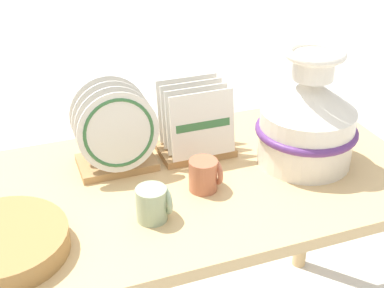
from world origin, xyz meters
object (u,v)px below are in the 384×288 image
(mug_terracotta_glaze, at_px, (205,175))
(ceramic_vase, at_px, (308,118))
(dish_rack_round_plates, at_px, (115,136))
(dish_rack_square_plates, at_px, (195,130))
(wicker_charger_stack, at_px, (3,243))
(mug_sage_glaze, at_px, (153,204))

(mug_terracotta_glaze, bearing_deg, ceramic_vase, 6.45)
(dish_rack_round_plates, bearing_deg, dish_rack_square_plates, 1.14)
(dish_rack_round_plates, relative_size, mug_terracotta_glaze, 2.83)
(dish_rack_square_plates, relative_size, mug_terracotta_glaze, 2.48)
(ceramic_vase, relative_size, dish_rack_square_plates, 1.57)
(dish_rack_round_plates, bearing_deg, mug_terracotta_glaze, -44.27)
(dish_rack_square_plates, bearing_deg, dish_rack_round_plates, -178.86)
(dish_rack_round_plates, relative_size, dish_rack_square_plates, 1.14)
(dish_rack_square_plates, bearing_deg, wicker_charger_stack, -153.88)
(mug_sage_glaze, bearing_deg, wicker_charger_stack, -179.13)
(dish_rack_square_plates, distance_m, mug_terracotta_glaze, 0.20)
(wicker_charger_stack, xyz_separation_m, mug_sage_glaze, (0.36, 0.01, 0.02))
(wicker_charger_stack, relative_size, mug_sage_glaze, 3.38)
(wicker_charger_stack, height_order, mug_terracotta_glaze, mug_terracotta_glaze)
(dish_rack_round_plates, xyz_separation_m, mug_sage_glaze, (0.03, -0.27, -0.06))
(dish_rack_round_plates, distance_m, wicker_charger_stack, 0.43)
(mug_sage_glaze, bearing_deg, dish_rack_square_plates, 52.16)
(ceramic_vase, relative_size, mug_sage_glaze, 3.89)
(dish_rack_square_plates, bearing_deg, ceramic_vase, -29.37)
(wicker_charger_stack, bearing_deg, mug_terracotta_glaze, 9.18)
(wicker_charger_stack, distance_m, mug_terracotta_glaze, 0.53)
(wicker_charger_stack, bearing_deg, mug_sage_glaze, 0.87)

